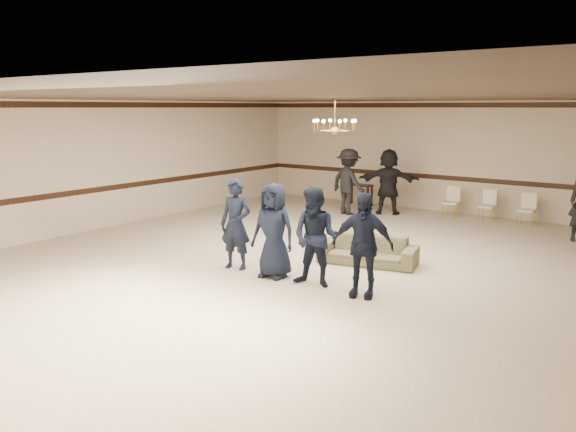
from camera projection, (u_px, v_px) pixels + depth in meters
name	position (u px, v px, depth m)	size (l,w,h in m)	color
room	(307.00, 183.00, 10.73)	(12.01, 14.01, 3.21)	beige
chair_rail	(441.00, 177.00, 16.38)	(12.00, 0.02, 0.14)	black
crown_molding	(445.00, 105.00, 15.98)	(12.00, 0.02, 0.14)	black
chandelier	(335.00, 115.00, 11.28)	(0.94, 0.94, 0.89)	#C28E3E
boy_a	(236.00, 224.00, 10.52)	(0.62, 0.41, 1.71)	black
boy_b	(274.00, 231.00, 9.99)	(0.84, 0.54, 1.71)	black
boy_c	(316.00, 237.00, 9.47)	(0.83, 0.65, 1.71)	black
boy_d	(362.00, 245.00, 8.95)	(1.00, 0.42, 1.71)	black
settee	(368.00, 250.00, 10.94)	(1.90, 0.74, 0.55)	brown
adult_left	(349.00, 182.00, 15.88)	(1.21, 0.70, 1.88)	black
adult_mid	(388.00, 182.00, 15.91)	(1.74, 0.55, 1.88)	black
banquet_chair_left	(451.00, 202.00, 15.56)	(0.41, 0.41, 0.84)	beige
banquet_chair_mid	(487.00, 206.00, 14.98)	(0.41, 0.41, 0.84)	beige
banquet_chair_right	(527.00, 210.00, 14.40)	(0.41, 0.41, 0.84)	beige
console_table	(360.00, 195.00, 17.47)	(0.79, 0.33, 0.67)	black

